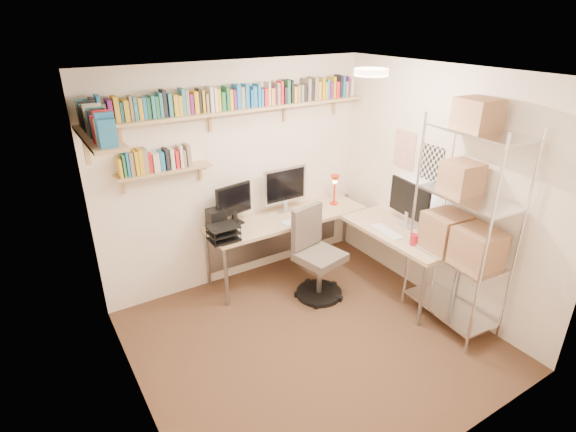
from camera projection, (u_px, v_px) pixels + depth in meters
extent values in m
plane|color=#472A1E|center=(312.00, 340.00, 4.40)|extent=(3.20, 3.20, 0.00)
cube|color=beige|center=(238.00, 177.00, 5.05)|extent=(3.20, 0.04, 2.50)
cube|color=beige|center=(127.00, 278.00, 3.11)|extent=(0.04, 3.00, 2.50)
cube|color=beige|center=(441.00, 190.00, 4.66)|extent=(0.04, 3.00, 2.50)
cube|color=beige|center=(457.00, 315.00, 2.73)|extent=(3.20, 0.04, 2.50)
cube|color=silver|center=(319.00, 75.00, 3.37)|extent=(3.20, 3.00, 0.04)
cube|color=white|center=(404.00, 150.00, 4.96)|extent=(0.01, 0.30, 0.42)
cube|color=silver|center=(432.00, 163.00, 4.67)|extent=(0.01, 0.28, 0.38)
cylinder|color=#FFEAC6|center=(371.00, 72.00, 3.88)|extent=(0.30, 0.30, 0.06)
cube|color=tan|center=(240.00, 109.00, 4.63)|extent=(3.05, 0.25, 0.03)
cube|color=tan|center=(98.00, 137.00, 3.59)|extent=(0.25, 1.00, 0.03)
cube|color=tan|center=(164.00, 171.00, 4.45)|extent=(0.95, 0.20, 0.02)
cube|color=tan|center=(120.00, 129.00, 4.13)|extent=(0.03, 0.20, 0.20)
cube|color=tan|center=(211.00, 118.00, 4.57)|extent=(0.03, 0.20, 0.20)
cube|color=tan|center=(286.00, 109.00, 5.00)|extent=(0.03, 0.20, 0.20)
cube|color=tan|center=(336.00, 103.00, 5.34)|extent=(0.03, 0.20, 0.20)
cube|color=gray|center=(88.00, 113.00, 3.88)|extent=(0.04, 0.13, 0.20)
cube|color=black|center=(93.00, 111.00, 3.89)|extent=(0.04, 0.12, 0.23)
cube|color=#216EAC|center=(99.00, 109.00, 3.91)|extent=(0.03, 0.14, 0.25)
cube|color=gray|center=(104.00, 113.00, 3.95)|extent=(0.03, 0.11, 0.17)
cube|color=#631A60|center=(109.00, 111.00, 3.97)|extent=(0.04, 0.15, 0.20)
cube|color=gold|center=(115.00, 109.00, 3.99)|extent=(0.04, 0.15, 0.23)
cube|color=#216EAC|center=(121.00, 112.00, 4.02)|extent=(0.02, 0.12, 0.17)
cube|color=gold|center=(125.00, 110.00, 4.03)|extent=(0.04, 0.15, 0.19)
cube|color=gray|center=(130.00, 108.00, 4.05)|extent=(0.03, 0.11, 0.22)
cube|color=teal|center=(134.00, 108.00, 4.07)|extent=(0.03, 0.12, 0.20)
cube|color=gold|center=(139.00, 109.00, 4.09)|extent=(0.04, 0.12, 0.19)
cube|color=#216EAC|center=(144.00, 108.00, 4.11)|extent=(0.03, 0.12, 0.20)
cube|color=#226740|center=(148.00, 108.00, 4.13)|extent=(0.03, 0.12, 0.19)
cube|color=teal|center=(152.00, 107.00, 4.15)|extent=(0.03, 0.15, 0.21)
cube|color=#226740|center=(156.00, 107.00, 4.17)|extent=(0.03, 0.15, 0.20)
cube|color=teal|center=(160.00, 105.00, 4.18)|extent=(0.03, 0.14, 0.23)
cube|color=black|center=(163.00, 103.00, 4.19)|extent=(0.03, 0.12, 0.25)
cube|color=teal|center=(169.00, 105.00, 4.22)|extent=(0.04, 0.14, 0.21)
cube|color=gold|center=(174.00, 105.00, 4.25)|extent=(0.04, 0.15, 0.20)
cube|color=gold|center=(179.00, 105.00, 4.28)|extent=(0.04, 0.14, 0.19)
cube|color=teal|center=(182.00, 101.00, 4.28)|extent=(0.03, 0.13, 0.25)
cube|color=gray|center=(186.00, 102.00, 4.30)|extent=(0.03, 0.13, 0.23)
cube|color=#631A60|center=(190.00, 104.00, 4.33)|extent=(0.03, 0.12, 0.19)
cube|color=gold|center=(195.00, 102.00, 4.35)|extent=(0.04, 0.12, 0.21)
cube|color=black|center=(198.00, 100.00, 4.36)|extent=(0.02, 0.12, 0.23)
cube|color=gold|center=(202.00, 101.00, 4.38)|extent=(0.02, 0.11, 0.22)
cube|color=gray|center=(206.00, 103.00, 4.41)|extent=(0.03, 0.12, 0.18)
cube|color=beige|center=(210.00, 99.00, 4.42)|extent=(0.03, 0.15, 0.24)
cube|color=beige|center=(214.00, 99.00, 4.44)|extent=(0.03, 0.14, 0.23)
cube|color=gold|center=(217.00, 100.00, 4.46)|extent=(0.03, 0.12, 0.21)
cube|color=#226740|center=(221.00, 101.00, 4.49)|extent=(0.04, 0.13, 0.18)
cube|color=#226740|center=(225.00, 98.00, 4.50)|extent=(0.03, 0.14, 0.23)
cube|color=gold|center=(229.00, 99.00, 4.53)|extent=(0.03, 0.14, 0.20)
cube|color=#631A60|center=(233.00, 99.00, 4.55)|extent=(0.03, 0.13, 0.19)
cube|color=#216EAC|center=(236.00, 96.00, 4.56)|extent=(0.04, 0.14, 0.24)
cube|color=gray|center=(241.00, 97.00, 4.59)|extent=(0.04, 0.11, 0.21)
cube|color=#216EAC|center=(245.00, 96.00, 4.61)|extent=(0.04, 0.12, 0.24)
cube|color=#216EAC|center=(249.00, 98.00, 4.64)|extent=(0.02, 0.15, 0.18)
cube|color=#216EAC|center=(253.00, 96.00, 4.66)|extent=(0.04, 0.12, 0.21)
cube|color=#216EAC|center=(257.00, 95.00, 4.68)|extent=(0.03, 0.14, 0.23)
cube|color=#216EAC|center=(260.00, 97.00, 4.71)|extent=(0.03, 0.13, 0.18)
cube|color=red|center=(264.00, 97.00, 4.73)|extent=(0.04, 0.13, 0.18)
cube|color=beige|center=(267.00, 93.00, 4.74)|extent=(0.02, 0.12, 0.24)
cube|color=gold|center=(270.00, 96.00, 4.77)|extent=(0.04, 0.15, 0.17)
cube|color=#631A60|center=(273.00, 95.00, 4.78)|extent=(0.03, 0.11, 0.18)
cube|color=gray|center=(276.00, 93.00, 4.79)|extent=(0.04, 0.12, 0.22)
cube|color=red|center=(280.00, 92.00, 4.81)|extent=(0.03, 0.11, 0.24)
cube|color=black|center=(283.00, 95.00, 4.84)|extent=(0.03, 0.15, 0.17)
cube|color=#226740|center=(286.00, 91.00, 4.85)|extent=(0.04, 0.13, 0.24)
cube|color=black|center=(290.00, 91.00, 4.87)|extent=(0.03, 0.14, 0.24)
cube|color=gold|center=(292.00, 94.00, 4.90)|extent=(0.04, 0.15, 0.17)
cube|color=gray|center=(296.00, 93.00, 4.92)|extent=(0.03, 0.14, 0.18)
cube|color=gray|center=(299.00, 93.00, 4.95)|extent=(0.03, 0.14, 0.18)
cube|color=black|center=(303.00, 93.00, 4.97)|extent=(0.04, 0.12, 0.18)
cube|color=gray|center=(307.00, 89.00, 4.98)|extent=(0.04, 0.14, 0.24)
cube|color=black|center=(310.00, 90.00, 5.00)|extent=(0.03, 0.12, 0.23)
cube|color=gray|center=(313.00, 88.00, 5.02)|extent=(0.04, 0.14, 0.24)
cube|color=gold|center=(317.00, 90.00, 5.06)|extent=(0.04, 0.12, 0.20)
cube|color=gold|center=(321.00, 88.00, 5.07)|extent=(0.03, 0.13, 0.24)
cube|color=gold|center=(323.00, 90.00, 5.10)|extent=(0.02, 0.14, 0.19)
cube|color=teal|center=(326.00, 89.00, 5.11)|extent=(0.03, 0.13, 0.21)
cube|color=#631A60|center=(329.00, 90.00, 5.14)|extent=(0.04, 0.12, 0.18)
cube|color=gold|center=(332.00, 87.00, 5.15)|extent=(0.03, 0.13, 0.23)
cube|color=red|center=(335.00, 89.00, 5.19)|extent=(0.04, 0.12, 0.18)
cube|color=black|center=(338.00, 86.00, 5.19)|extent=(0.03, 0.12, 0.25)
cube|color=#216EAC|center=(341.00, 86.00, 5.21)|extent=(0.03, 0.14, 0.24)
cube|color=gray|center=(343.00, 89.00, 5.25)|extent=(0.04, 0.15, 0.17)
cube|color=#631A60|center=(346.00, 86.00, 5.25)|extent=(0.02, 0.11, 0.23)
cube|color=beige|center=(349.00, 87.00, 5.28)|extent=(0.04, 0.14, 0.19)
cube|color=#216EAC|center=(108.00, 134.00, 3.21)|extent=(0.12, 0.03, 0.21)
cube|color=#216EAC|center=(106.00, 130.00, 3.23)|extent=(0.13, 0.04, 0.25)
cube|color=gray|center=(105.00, 132.00, 3.27)|extent=(0.15, 0.03, 0.20)
cube|color=red|center=(104.00, 127.00, 3.29)|extent=(0.12, 0.04, 0.25)
cube|color=red|center=(103.00, 129.00, 3.34)|extent=(0.15, 0.03, 0.20)
cube|color=teal|center=(102.00, 130.00, 3.38)|extent=(0.14, 0.04, 0.18)
cube|color=#631A60|center=(100.00, 127.00, 3.41)|extent=(0.13, 0.04, 0.19)
cube|color=black|center=(98.00, 124.00, 3.45)|extent=(0.13, 0.04, 0.23)
cube|color=teal|center=(97.00, 122.00, 3.49)|extent=(0.14, 0.03, 0.23)
cube|color=black|center=(97.00, 125.00, 3.53)|extent=(0.11, 0.04, 0.18)
cube|color=gray|center=(95.00, 123.00, 3.56)|extent=(0.15, 0.02, 0.20)
cube|color=beige|center=(94.00, 119.00, 3.58)|extent=(0.14, 0.03, 0.24)
cube|color=red|center=(93.00, 119.00, 3.62)|extent=(0.12, 0.03, 0.22)
cube|color=black|center=(92.00, 119.00, 3.66)|extent=(0.15, 0.04, 0.20)
cube|color=black|center=(91.00, 119.00, 3.69)|extent=(0.12, 0.02, 0.19)
cube|color=black|center=(90.00, 117.00, 3.72)|extent=(0.14, 0.03, 0.21)
cube|color=#226740|center=(89.00, 116.00, 3.75)|extent=(0.14, 0.02, 0.21)
cube|color=black|center=(88.00, 115.00, 3.77)|extent=(0.14, 0.03, 0.23)
cube|color=black|center=(88.00, 116.00, 3.81)|extent=(0.13, 0.04, 0.20)
cube|color=gray|center=(87.00, 116.00, 3.85)|extent=(0.14, 0.04, 0.18)
cube|color=teal|center=(86.00, 112.00, 3.87)|extent=(0.13, 0.04, 0.22)
cube|color=gold|center=(119.00, 167.00, 4.21)|extent=(0.02, 0.14, 0.19)
cube|color=#226740|center=(123.00, 165.00, 4.22)|extent=(0.02, 0.11, 0.22)
cube|color=#216EAC|center=(127.00, 164.00, 4.23)|extent=(0.02, 0.12, 0.24)
cube|color=gray|center=(131.00, 163.00, 4.25)|extent=(0.04, 0.12, 0.23)
cube|color=gold|center=(135.00, 162.00, 4.27)|extent=(0.03, 0.14, 0.23)
cube|color=gold|center=(140.00, 161.00, 4.29)|extent=(0.04, 0.14, 0.25)
cube|color=gray|center=(145.00, 161.00, 4.31)|extent=(0.04, 0.13, 0.24)
cube|color=red|center=(150.00, 163.00, 4.35)|extent=(0.03, 0.11, 0.18)
cube|color=beige|center=(153.00, 162.00, 4.37)|extent=(0.03, 0.15, 0.18)
cube|color=beige|center=(157.00, 161.00, 4.38)|extent=(0.03, 0.12, 0.19)
cube|color=#216EAC|center=(161.00, 161.00, 4.40)|extent=(0.04, 0.12, 0.19)
cube|color=black|center=(166.00, 159.00, 4.42)|extent=(0.04, 0.14, 0.21)
cube|color=beige|center=(171.00, 158.00, 4.45)|extent=(0.04, 0.13, 0.21)
cube|color=red|center=(176.00, 159.00, 4.47)|extent=(0.03, 0.13, 0.18)
cube|color=beige|center=(180.00, 156.00, 4.49)|extent=(0.03, 0.13, 0.22)
cube|color=gray|center=(183.00, 158.00, 4.51)|extent=(0.03, 0.12, 0.17)
cube|color=gray|center=(187.00, 155.00, 4.53)|extent=(0.04, 0.14, 0.22)
cube|color=tan|center=(287.00, 218.00, 5.27)|extent=(1.94, 0.61, 0.04)
cube|color=tan|center=(400.00, 232.00, 4.91)|extent=(0.61, 1.33, 0.04)
cylinder|color=gray|center=(226.00, 277.00, 4.78)|extent=(0.04, 0.04, 0.72)
cylinder|color=gray|center=(208.00, 257.00, 5.18)|extent=(0.04, 0.04, 0.72)
cylinder|color=gray|center=(345.00, 218.00, 6.16)|extent=(0.04, 0.04, 0.72)
cylinder|color=gray|center=(422.00, 295.00, 4.47)|extent=(0.04, 0.04, 0.72)
cylinder|color=gray|center=(456.00, 281.00, 4.72)|extent=(0.04, 0.04, 0.72)
cube|color=gray|center=(276.00, 234.00, 5.61)|extent=(1.84, 0.02, 0.56)
cube|color=silver|center=(285.00, 185.00, 5.24)|extent=(0.56, 0.03, 0.43)
cube|color=black|center=(286.00, 186.00, 5.23)|extent=(0.51, 0.00, 0.37)
cube|color=black|center=(234.00, 200.00, 4.94)|extent=(0.45, 0.03, 0.35)
cube|color=black|center=(409.00, 200.00, 4.88)|extent=(0.03, 0.59, 0.39)
cube|color=white|center=(408.00, 200.00, 4.87)|extent=(0.00, 0.53, 0.33)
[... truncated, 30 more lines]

